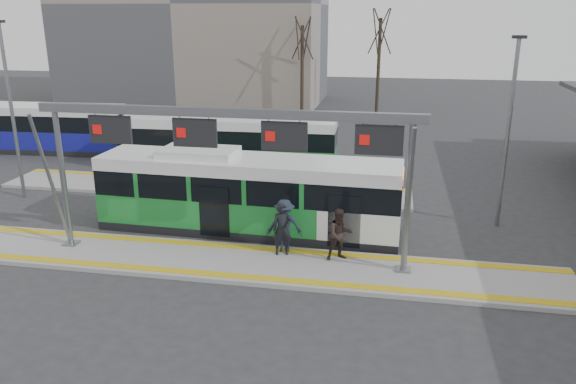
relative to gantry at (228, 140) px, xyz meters
name	(u,v)px	position (x,y,z in m)	size (l,w,h in m)	color
ground	(240,265)	(0.35, -0.25, -4.30)	(120.00, 120.00, 0.00)	#2D2D30
platform_main	(240,263)	(0.35, -0.25, -4.22)	(22.00, 3.00, 0.15)	gray
platform_second	(204,188)	(-3.65, 7.75, -4.22)	(20.00, 3.00, 0.15)	gray
tactile_main	(240,261)	(0.35, -0.25, -4.14)	(22.00, 2.65, 0.02)	gold
tactile_second	(211,180)	(-3.65, 8.90, -4.14)	(20.00, 0.35, 0.02)	gold
gantry	(228,140)	(0.00, 0.00, 0.00)	(13.00, 1.68, 5.20)	slate
apartment_block	(194,2)	(-13.65, 35.75, 4.91)	(24.50, 12.50, 18.40)	gray
hero_bus	(247,195)	(-0.19, 2.96, -2.82)	(11.84, 2.87, 3.24)	black
bg_bus_green	(228,145)	(-3.45, 11.38, -2.86)	(11.77, 2.91, 2.92)	black
bg_bus_blue	(35,128)	(-16.54, 13.59, -2.88)	(11.17, 3.05, 2.88)	black
passenger_a	(282,229)	(1.66, 0.60, -3.21)	(0.68, 0.45, 1.87)	black
passenger_b	(340,234)	(3.68, 0.54, -3.24)	(0.89, 0.69, 1.82)	#2D211E
passenger_c	(284,226)	(1.69, 0.85, -3.18)	(1.25, 0.72, 1.93)	#1D2535
tree_left	(302,39)	(-2.19, 28.64, 1.99)	(1.40, 1.40, 8.29)	#382B21
tree_mid	(380,32)	(3.88, 30.75, 2.47)	(1.40, 1.40, 8.93)	#382B21
tree_far	(88,29)	(-22.05, 30.93, 2.54)	(1.40, 1.40, 9.03)	#382B21
lamp_west	(11,107)	(-11.58, 5.09, -0.07)	(0.50, 0.25, 7.97)	slate
lamp_east	(508,129)	(9.64, 5.28, -0.32)	(0.50, 0.25, 7.48)	slate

